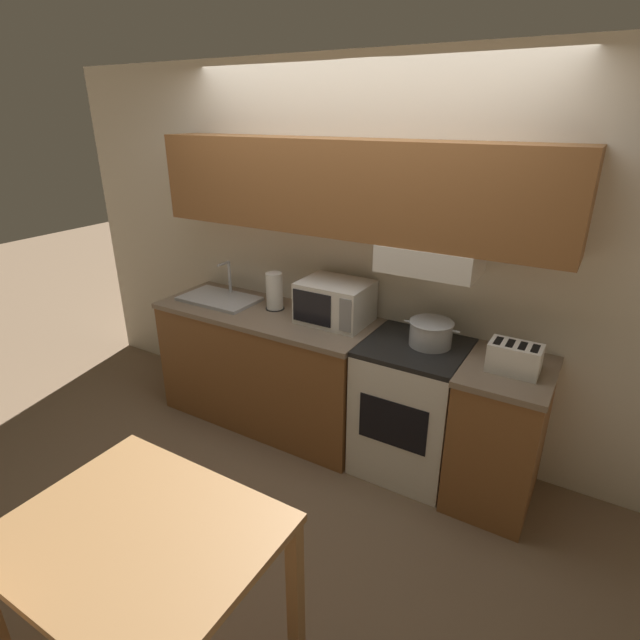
{
  "coord_description": "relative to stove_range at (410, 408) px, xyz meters",
  "views": [
    {
      "loc": [
        1.48,
        -2.95,
        2.21
      ],
      "look_at": [
        0.05,
        -0.56,
        1.04
      ],
      "focal_mm": 28.0,
      "sensor_mm": 36.0,
      "label": 1
    }
  ],
  "objects": [
    {
      "name": "paper_towel_roll",
      "position": [
        -1.09,
        0.06,
        0.58
      ],
      "size": [
        0.14,
        0.14,
        0.27
      ],
      "color": "black",
      "rests_on": "lower_counter_main"
    },
    {
      "name": "stove_range",
      "position": [
        0.0,
        0.0,
        0.0
      ],
      "size": [
        0.62,
        0.59,
        0.89
      ],
      "color": "white",
      "rests_on": "ground_plane"
    },
    {
      "name": "sink_basin",
      "position": [
        -1.56,
        -0.01,
        0.46
      ],
      "size": [
        0.58,
        0.35,
        0.28
      ],
      "color": "#B7BABF",
      "rests_on": "lower_counter_main"
    },
    {
      "name": "microwave",
      "position": [
        -0.61,
        0.08,
        0.58
      ],
      "size": [
        0.46,
        0.37,
        0.28
      ],
      "color": "white",
      "rests_on": "lower_counter_main"
    },
    {
      "name": "lower_counter_main",
      "position": [
        -1.13,
        -0.01,
        0.0
      ],
      "size": [
        1.63,
        0.63,
        0.89
      ],
      "color": "brown",
      "rests_on": "ground_plane"
    },
    {
      "name": "lower_counter_right_stub",
      "position": [
        0.56,
        -0.01,
        0.0
      ],
      "size": [
        0.49,
        0.63,
        0.89
      ],
      "color": "brown",
      "rests_on": "ground_plane"
    },
    {
      "name": "wall_back",
      "position": [
        -0.56,
        0.24,
        1.04
      ],
      "size": [
        5.13,
        0.38,
        2.55
      ],
      "color": "silver",
      "rests_on": "ground_plane"
    },
    {
      "name": "ground_plane",
      "position": [
        -0.57,
        0.29,
        -0.45
      ],
      "size": [
        16.0,
        16.0,
        0.0
      ],
      "primitive_type": "plane",
      "color": "#7F664C"
    },
    {
      "name": "toaster",
      "position": [
        0.58,
        -0.04,
        0.53
      ],
      "size": [
        0.28,
        0.17,
        0.16
      ],
      "color": "white",
      "rests_on": "lower_counter_right_stub"
    },
    {
      "name": "dining_table",
      "position": [
        -0.39,
        -1.81,
        0.22
      ],
      "size": [
        0.99,
        0.8,
        0.78
      ],
      "color": "#9E7042",
      "rests_on": "ground_plane"
    },
    {
      "name": "cooking_pot",
      "position": [
        0.07,
        0.05,
        0.53
      ],
      "size": [
        0.35,
        0.27,
        0.16
      ],
      "color": "#B7BABF",
      "rests_on": "stove_range"
    }
  ]
}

